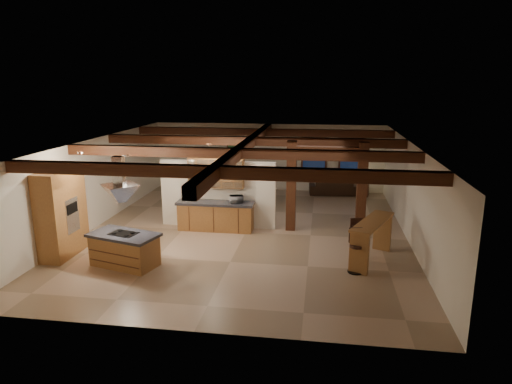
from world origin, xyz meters
TOP-DOWN VIEW (x-y plane):
  - ground at (0.00, 0.00)m, footprint 12.00×12.00m
  - room_walls at (0.00, 0.00)m, footprint 12.00×12.00m
  - ceiling_beams at (0.00, 0.00)m, footprint 10.00×12.00m
  - timber_posts at (2.50, 0.50)m, footprint 2.50×0.30m
  - partition_wall at (-1.00, 0.50)m, footprint 3.80×0.18m
  - pantry_cabinet at (-4.67, -2.60)m, footprint 0.67×1.60m
  - back_counter at (-1.00, 0.11)m, footprint 2.50×0.66m
  - upper_display_cabinet at (-1.00, 0.31)m, footprint 1.80×0.36m
  - range_hood at (-2.69, -3.09)m, footprint 1.10×1.10m
  - back_windows at (2.80, 5.93)m, footprint 2.70×0.07m
  - framed_art at (-1.50, 5.94)m, footprint 0.65×0.05m
  - recessed_cans at (-2.53, -1.93)m, footprint 3.16×2.46m
  - kitchen_island at (-2.69, -3.09)m, footprint 1.98×1.41m
  - dining_table at (-0.63, 3.19)m, footprint 1.99×1.59m
  - sofa at (2.87, 5.50)m, footprint 2.10×0.95m
  - microwave at (-0.31, 0.11)m, footprint 0.49×0.39m
  - bar_counter at (3.72, -1.85)m, footprint 1.36×2.19m
  - side_table at (4.09, 5.35)m, footprint 0.52×0.52m
  - table_lamp at (4.09, 5.35)m, footprint 0.27×0.27m
  - bar_stool_a at (3.26, -2.64)m, footprint 0.40×0.41m
  - bar_stool_b at (3.36, -1.75)m, footprint 0.42×0.43m
  - bar_stool_c at (3.36, -2.06)m, footprint 0.35×0.37m
  - dining_chairs at (-0.63, 3.19)m, footprint 1.95×1.95m

SIDE VIEW (x-z plane):
  - ground at x=0.00m, z-range 0.00..0.00m
  - side_table at x=4.09m, z-range 0.00..0.54m
  - sofa at x=2.87m, z-range 0.00..0.60m
  - dining_table at x=-0.63m, z-range 0.00..0.61m
  - kitchen_island at x=-2.69m, z-range 0.00..0.89m
  - back_counter at x=-1.00m, z-range 0.01..0.95m
  - bar_stool_c at x=3.36m, z-range 0.01..1.02m
  - dining_chairs at x=-0.63m, z-range 0.01..1.10m
  - bar_stool_b at x=3.36m, z-range 0.01..1.13m
  - bar_stool_a at x=3.26m, z-range 0.01..1.14m
  - table_lamp at x=4.09m, z-range 0.60..0.92m
  - bar_counter at x=3.72m, z-range 0.20..1.33m
  - microwave at x=-0.31m, z-range 0.94..1.18m
  - partition_wall at x=-1.00m, z-range 0.00..2.20m
  - pantry_cabinet at x=-4.67m, z-range 0.00..2.40m
  - back_windows at x=2.80m, z-range 0.65..2.35m
  - framed_art at x=-1.50m, z-range 1.27..2.12m
  - timber_posts at x=2.50m, z-range 0.31..3.21m
  - room_walls at x=0.00m, z-range -4.22..7.78m
  - range_hood at x=-2.69m, z-range 1.08..2.48m
  - upper_display_cabinet at x=-1.00m, z-range 1.37..2.33m
  - ceiling_beams at x=0.00m, z-range 2.62..2.90m
  - recessed_cans at x=-2.53m, z-range 2.85..2.89m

